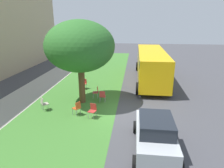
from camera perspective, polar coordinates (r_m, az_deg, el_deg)
ground at (r=12.89m, az=2.09°, el=-8.12°), size 80.00×80.00×0.00m
grass_verge at (r=13.49m, az=-11.70°, el=-7.26°), size 48.00×6.00×0.01m
sidewalk_strip at (r=15.40m, az=-27.53°, el=-5.77°), size 48.00×2.80×0.01m
street_tree at (r=13.56m, az=-9.15°, el=10.56°), size 4.64×4.64×5.71m
chair_0 at (r=17.18m, az=-8.02°, el=0.30°), size 0.56×0.55×0.88m
chair_1 at (r=12.53m, az=-9.96°, el=-6.56°), size 0.57×0.57×0.88m
chair_2 at (r=13.68m, az=-18.94°, el=-5.17°), size 0.59×0.59×0.88m
chair_3 at (r=12.09m, az=-5.58°, el=-7.31°), size 0.52×0.52×0.88m
chair_4 at (r=15.06m, az=-4.51°, el=-2.10°), size 0.48×0.48×0.88m
chair_5 at (r=14.19m, az=-2.75°, el=-3.34°), size 0.44×0.43×0.88m
parked_car at (r=9.29m, az=12.19°, el=-13.69°), size 3.70×1.92×1.65m
school_bus at (r=19.52m, az=11.14°, el=6.02°), size 10.40×2.80×2.88m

